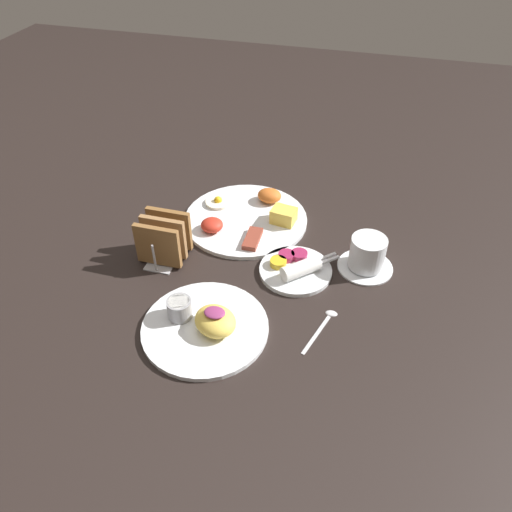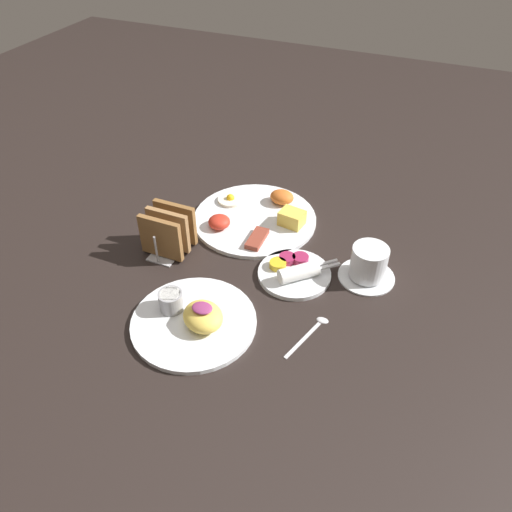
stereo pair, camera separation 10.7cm
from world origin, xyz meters
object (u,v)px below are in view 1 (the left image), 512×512
at_px(plate_breakfast, 248,217).
at_px(toast_rack, 164,239).
at_px(plate_condiments, 296,268).
at_px(plate_foreground, 205,324).
at_px(coffee_cup, 367,255).

height_order(plate_breakfast, toast_rack, toast_rack).
xyz_separation_m(plate_condiments, toast_rack, (-0.29, -0.02, 0.04)).
bearing_deg(plate_breakfast, toast_rack, -127.79).
bearing_deg(plate_condiments, plate_foreground, -122.94).
xyz_separation_m(plate_breakfast, plate_foreground, (0.02, -0.36, 0.00)).
bearing_deg(coffee_cup, toast_rack, -169.66).
bearing_deg(coffee_cup, plate_breakfast, 161.49).
xyz_separation_m(plate_breakfast, coffee_cup, (0.29, -0.10, 0.03)).
height_order(plate_condiments, plate_foreground, plate_foreground).
height_order(plate_foreground, coffee_cup, coffee_cup).
xyz_separation_m(plate_breakfast, toast_rack, (-0.14, -0.18, 0.04)).
bearing_deg(plate_foreground, plate_breakfast, 93.23).
bearing_deg(plate_foreground, plate_condiments, 57.06).
relative_size(plate_foreground, toast_rack, 2.09).
height_order(plate_breakfast, plate_condiments, plate_breakfast).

